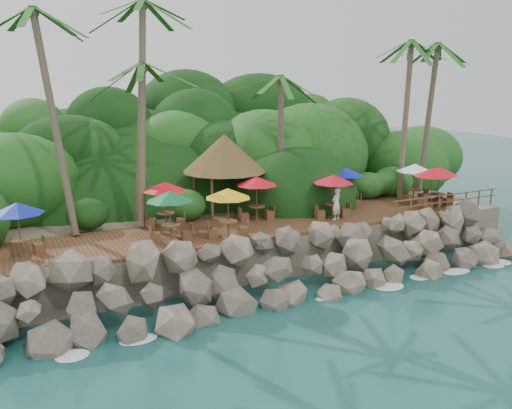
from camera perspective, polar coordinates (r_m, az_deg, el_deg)
name	(u,v)px	position (r m, az deg, el deg)	size (l,w,h in m)	color
ground	(315,303)	(25.46, 6.22, -10.23)	(140.00, 140.00, 0.00)	#19514F
land_base	(192,208)	(38.84, -6.69, -0.40)	(32.00, 25.20, 2.10)	gray
jungle_hill	(161,202)	(46.01, -9.91, 0.27)	(44.80, 28.00, 15.40)	#143811
seawall	(293,266)	(26.62, 3.92, -6.47)	(29.00, 4.00, 2.30)	gray
terrace	(256,226)	(29.65, 0.00, -2.26)	(26.00, 5.00, 0.20)	brown
jungle_foliage	(198,226)	(38.19, -6.13, -2.25)	(44.00, 16.00, 12.00)	#143811
foam_line	(312,300)	(25.68, 5.85, -9.94)	(25.20, 0.80, 0.06)	white
palms	(259,40)	(31.91, 0.26, 16.79)	(29.90, 7.32, 12.98)	brown
palapa	(225,153)	(31.87, -3.31, 5.39)	(4.94, 4.94, 4.60)	brown
dining_clusters	(299,183)	(30.39, 4.52, 2.28)	(25.90, 5.37, 2.49)	brown
railing	(446,201)	(34.45, 19.28, 0.38)	(8.30, 0.10, 1.00)	brown
waiter	(336,204)	(30.70, 8.40, 0.08)	(0.66, 0.44, 1.82)	white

